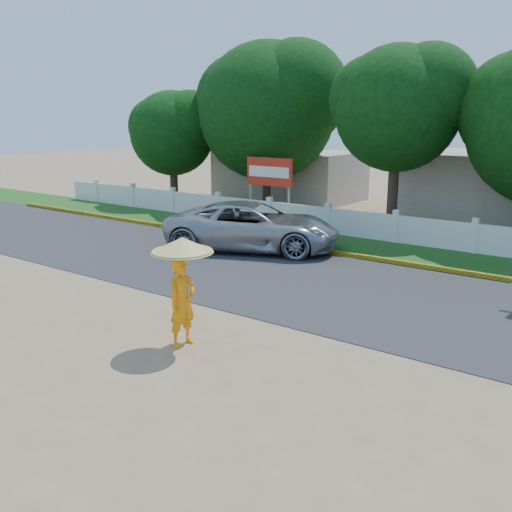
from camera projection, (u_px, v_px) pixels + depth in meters
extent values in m
plane|color=#9E8460|center=(206.00, 325.00, 13.58)|extent=(120.00, 120.00, 0.00)
cube|color=#38383A|center=(305.00, 282.00, 17.10)|extent=(60.00, 7.00, 0.02)
cube|color=#2D601E|center=(379.00, 249.00, 21.21)|extent=(60.00, 3.50, 0.03)
cube|color=yellow|center=(358.00, 256.00, 19.87)|extent=(40.00, 0.18, 0.16)
cube|color=silver|center=(395.00, 229.00, 22.22)|extent=(40.00, 0.10, 1.10)
cube|color=#B7AD99|center=(289.00, 175.00, 33.86)|extent=(8.00, 5.00, 2.80)
imported|color=#A1A3A8|center=(253.00, 226.00, 21.02)|extent=(6.99, 5.21, 1.76)
imported|color=orange|center=(182.00, 303.00, 12.20)|extent=(0.51, 0.73, 1.93)
cylinder|color=#9B9CA0|center=(183.00, 270.00, 12.00)|extent=(0.03, 0.03, 1.25)
cone|color=#D2BE60|center=(182.00, 245.00, 11.87)|extent=(1.32, 1.32, 0.32)
cylinder|color=gray|center=(251.00, 198.00, 27.50)|extent=(0.12, 0.12, 2.00)
cylinder|color=gray|center=(289.00, 201.00, 26.23)|extent=(0.12, 0.12, 2.00)
cube|color=red|center=(269.00, 172.00, 26.55)|extent=(2.50, 0.12, 1.30)
cube|color=silver|center=(269.00, 172.00, 26.50)|extent=(2.25, 0.02, 0.49)
cylinder|color=#473828|center=(267.00, 179.00, 30.26)|extent=(0.44, 0.44, 3.11)
sphere|color=#104710|center=(267.00, 111.00, 29.42)|extent=(7.07, 7.07, 7.07)
cylinder|color=#473828|center=(174.00, 180.00, 32.16)|extent=(0.44, 0.44, 2.61)
sphere|color=#104710|center=(172.00, 133.00, 31.54)|extent=(4.65, 4.65, 4.65)
cylinder|color=#473828|center=(393.00, 188.00, 24.09)|extent=(0.44, 0.44, 3.71)
sphere|color=#104710|center=(397.00, 109.00, 23.31)|extent=(5.15, 5.15, 5.15)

